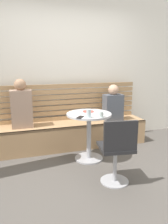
{
  "coord_description": "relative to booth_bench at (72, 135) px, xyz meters",
  "views": [
    {
      "loc": [
        -0.97,
        -2.51,
        1.51
      ],
      "look_at": [
        0.06,
        0.66,
        0.75
      ],
      "focal_mm": 35.87,
      "sensor_mm": 36.0,
      "label": 1
    }
  ],
  "objects": [
    {
      "name": "back_wall",
      "position": [
        0.0,
        0.44,
        1.23
      ],
      "size": [
        5.2,
        0.1,
        2.9
      ],
      "primitive_type": "cube",
      "color": "white",
      "rests_on": "ground"
    },
    {
      "name": "cafe_table",
      "position": [
        0.11,
        -0.61,
        0.3
      ],
      "size": [
        0.68,
        0.68,
        0.74
      ],
      "color": "#ADADB2",
      "rests_on": "ground"
    },
    {
      "name": "person_child_left",
      "position": [
        0.78,
        -0.03,
        0.51
      ],
      "size": [
        0.34,
        0.22,
        0.66
      ],
      "color": "#4C515B",
      "rests_on": "booth_bench"
    },
    {
      "name": "ground",
      "position": [
        0.0,
        -1.2,
        -0.22
      ],
      "size": [
        8.0,
        8.0,
        0.0
      ],
      "primitive_type": "plane",
      "color": "#514C47"
    },
    {
      "name": "plate_small",
      "position": [
        0.14,
        -0.5,
        0.52
      ],
      "size": [
        0.17,
        0.17,
        0.01
      ],
      "primitive_type": "cylinder",
      "color": "#DB4C42",
      "rests_on": "cafe_table"
    },
    {
      "name": "cup_glass_short",
      "position": [
        0.19,
        -0.88,
        0.56
      ],
      "size": [
        0.08,
        0.08,
        0.08
      ],
      "primitive_type": "cylinder",
      "color": "silver",
      "rests_on": "cafe_table"
    },
    {
      "name": "phone_on_table",
      "position": [
        -0.08,
        -0.8,
        0.52
      ],
      "size": [
        0.14,
        0.15,
        0.01
      ],
      "primitive_type": "cube",
      "rotation": [
        0.0,
        0.0,
        2.48
      ],
      "color": "black",
      "rests_on": "cafe_table"
    },
    {
      "name": "cup_espresso_small",
      "position": [
        0.24,
        -0.74,
        0.55
      ],
      "size": [
        0.06,
        0.06,
        0.05
      ],
      "primitive_type": "cylinder",
      "color": "silver",
      "rests_on": "cafe_table"
    },
    {
      "name": "person_adult",
      "position": [
        -0.84,
        -0.0,
        0.58
      ],
      "size": [
        0.34,
        0.22,
        0.8
      ],
      "color": "#9E7F6B",
      "rests_on": "booth_bench"
    },
    {
      "name": "white_chair",
      "position": [
        0.19,
        -1.42,
        0.24
      ],
      "size": [
        0.45,
        0.45,
        0.85
      ],
      "color": "#ADADB2",
      "rests_on": "ground"
    },
    {
      "name": "booth_backrest",
      "position": [
        0.0,
        0.24,
        0.56
      ],
      "size": [
        2.65,
        0.04,
        0.67
      ],
      "color": "#A68157",
      "rests_on": "booth_bench"
    },
    {
      "name": "cup_glass_tall",
      "position": [
        0.02,
        -0.85,
        0.58
      ],
      "size": [
        0.07,
        0.07,
        0.12
      ],
      "primitive_type": "cylinder",
      "color": "silver",
      "rests_on": "cafe_table"
    },
    {
      "name": "booth_bench",
      "position": [
        0.0,
        0.0,
        0.0
      ],
      "size": [
        2.7,
        0.52,
        0.44
      ],
      "color": "tan",
      "rests_on": "ground"
    }
  ]
}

